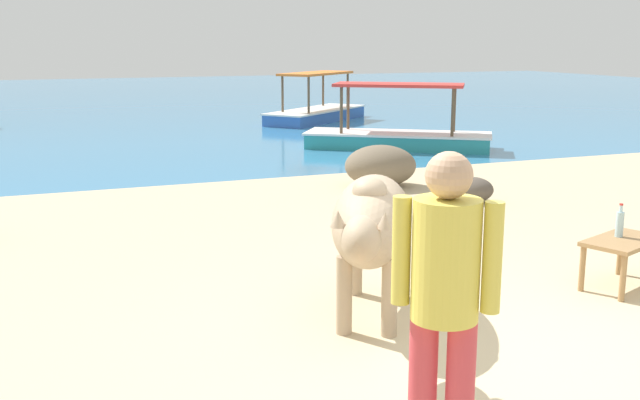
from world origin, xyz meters
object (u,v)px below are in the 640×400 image
Objects in this scene: boat_teal at (398,135)px; boat_blue at (316,111)px; bottle at (620,223)px; cow at (371,222)px; person_standing at (445,293)px; low_bench_table at (623,247)px.

boat_blue is at bearing -59.89° from boat_teal.
bottle is at bearing 109.08° from boat_teal.
bottle is (2.33, -0.09, -0.20)m from cow.
bottle is 0.18× the size of person_standing.
boat_blue is (2.48, 13.82, -0.11)m from low_bench_table.
person_standing reaches higher than low_bench_table.
cow is at bearing 95.06° from boat_teal.
boat_blue is at bearing -170.07° from cow.
person_standing is 16.67m from boat_blue.
person_standing is (-0.62, -2.11, 0.19)m from cow.
person_standing is 0.45× the size of boat_blue.
cow is 2.26× the size of low_bench_table.
low_bench_table is at bearing 109.11° from boat_teal.
person_standing is (-2.93, -1.94, 0.59)m from low_bench_table.
cow is 2.21m from person_standing.
bottle reaches higher than low_bench_table.
boat_blue is (5.41, 15.76, -0.70)m from person_standing.
bottle is at bearing 117.09° from cow.
cow is 9.43m from boat_teal.
cow reaches higher than low_bench_table.
low_bench_table is at bearing 115.16° from cow.
boat_blue is at bearing -161.19° from person_standing.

